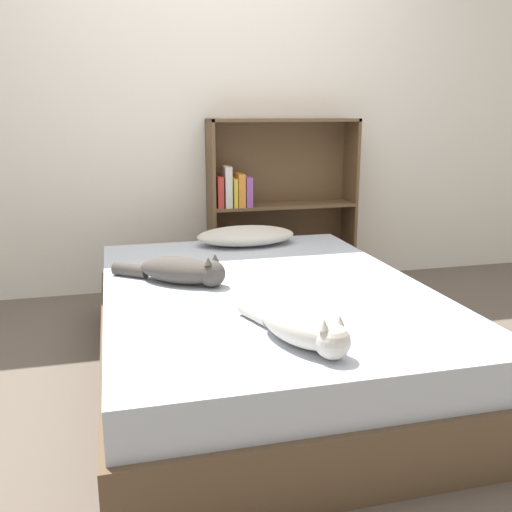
{
  "coord_description": "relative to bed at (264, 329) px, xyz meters",
  "views": [
    {
      "loc": [
        -0.65,
        -2.38,
        1.18
      ],
      "look_at": [
        0.0,
        0.15,
        0.51
      ],
      "focal_mm": 40.0,
      "sensor_mm": 36.0,
      "label": 1
    }
  ],
  "objects": [
    {
      "name": "bed",
      "position": [
        0.0,
        0.0,
        0.0
      ],
      "size": [
        1.46,
        2.03,
        0.41
      ],
      "color": "brown",
      "rests_on": "ground_plane"
    },
    {
      "name": "bookshelf",
      "position": [
        0.43,
        1.3,
        0.38
      ],
      "size": [
        0.99,
        0.26,
        1.14
      ],
      "color": "brown",
      "rests_on": "ground_plane"
    },
    {
      "name": "wall_back",
      "position": [
        0.0,
        1.43,
        1.05
      ],
      "size": [
        8.0,
        0.06,
        2.5
      ],
      "color": "white",
      "rests_on": "ground_plane"
    },
    {
      "name": "pillow",
      "position": [
        0.11,
        0.82,
        0.26
      ],
      "size": [
        0.58,
        0.33,
        0.11
      ],
      "color": "beige",
      "rests_on": "bed"
    },
    {
      "name": "cat_dark",
      "position": [
        -0.36,
        0.13,
        0.27
      ],
      "size": [
        0.51,
        0.43,
        0.14
      ],
      "rotation": [
        0.0,
        0.0,
        5.64
      ],
      "color": "#47423D",
      "rests_on": "bed"
    },
    {
      "name": "cat_light",
      "position": [
        -0.06,
        -0.68,
        0.27
      ],
      "size": [
        0.29,
        0.55,
        0.14
      ],
      "rotation": [
        0.0,
        0.0,
        5.06
      ],
      "color": "beige",
      "rests_on": "bed"
    },
    {
      "name": "ground_plane",
      "position": [
        0.0,
        0.0,
        -0.2
      ],
      "size": [
        8.0,
        8.0,
        0.0
      ],
      "primitive_type": "plane",
      "color": "brown"
    }
  ]
}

